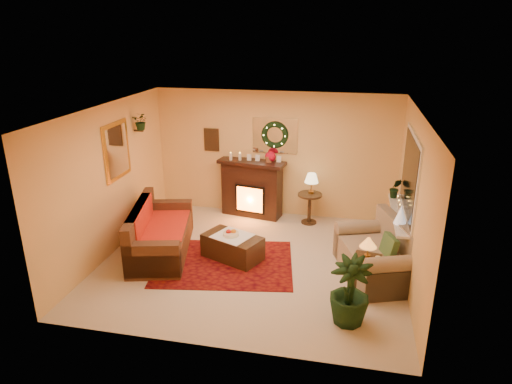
% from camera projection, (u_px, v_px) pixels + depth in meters
% --- Properties ---
extents(floor, '(5.00, 5.00, 0.00)m').
position_uv_depth(floor, '(252.00, 262.00, 7.80)').
color(floor, beige).
rests_on(floor, ground).
extents(ceiling, '(5.00, 5.00, 0.00)m').
position_uv_depth(ceiling, '(251.00, 110.00, 6.91)').
color(ceiling, white).
rests_on(ceiling, ground).
extents(wall_back, '(5.00, 5.00, 0.00)m').
position_uv_depth(wall_back, '(275.00, 154.00, 9.43)').
color(wall_back, '#EFD88C').
rests_on(wall_back, ground).
extents(wall_front, '(5.00, 5.00, 0.00)m').
position_uv_depth(wall_front, '(210.00, 255.00, 5.29)').
color(wall_front, '#EFD88C').
rests_on(wall_front, ground).
extents(wall_left, '(4.50, 4.50, 0.00)m').
position_uv_depth(wall_left, '(110.00, 180.00, 7.84)').
color(wall_left, '#EFD88C').
rests_on(wall_left, ground).
extents(wall_right, '(4.50, 4.50, 0.00)m').
position_uv_depth(wall_right, '(413.00, 202.00, 6.88)').
color(wall_right, '#EFD88C').
rests_on(wall_right, ground).
extents(area_rug, '(2.54, 2.07, 0.01)m').
position_uv_depth(area_rug, '(224.00, 263.00, 7.75)').
color(area_rug, '#5E0E0D').
rests_on(area_rug, floor).
extents(sofa, '(1.34, 2.18, 0.87)m').
position_uv_depth(sofa, '(161.00, 230.00, 8.02)').
color(sofa, '#3A2814').
rests_on(sofa, floor).
extents(red_throw, '(0.86, 1.39, 0.02)m').
position_uv_depth(red_throw, '(162.00, 225.00, 8.16)').
color(red_throw, red).
rests_on(red_throw, sofa).
extents(fireplace, '(1.28, 0.60, 1.13)m').
position_uv_depth(fireplace, '(252.00, 190.00, 9.58)').
color(fireplace, black).
rests_on(fireplace, floor).
extents(poinsettia, '(0.22, 0.22, 0.22)m').
position_uv_depth(poinsettia, '(270.00, 157.00, 9.26)').
color(poinsettia, red).
rests_on(poinsettia, fireplace).
extents(mantel_candle_a, '(0.06, 0.06, 0.19)m').
position_uv_depth(mantel_candle_a, '(231.00, 157.00, 9.37)').
color(mantel_candle_a, '#FFEFCF').
rests_on(mantel_candle_a, fireplace).
extents(mantel_candle_b, '(0.06, 0.06, 0.19)m').
position_uv_depth(mantel_candle_b, '(240.00, 157.00, 9.36)').
color(mantel_candle_b, white).
rests_on(mantel_candle_b, fireplace).
extents(mantel_mirror, '(0.92, 0.02, 0.72)m').
position_uv_depth(mantel_mirror, '(275.00, 136.00, 9.27)').
color(mantel_mirror, white).
rests_on(mantel_mirror, wall_back).
extents(wreath, '(0.55, 0.11, 0.55)m').
position_uv_depth(wreath, '(275.00, 135.00, 9.23)').
color(wreath, '#194719').
rests_on(wreath, wall_back).
extents(wall_art, '(0.32, 0.03, 0.48)m').
position_uv_depth(wall_art, '(212.00, 140.00, 9.58)').
color(wall_art, '#381E11').
rests_on(wall_art, wall_back).
extents(gold_mirror, '(0.03, 0.84, 1.00)m').
position_uv_depth(gold_mirror, '(117.00, 151.00, 7.96)').
color(gold_mirror, gold).
rests_on(gold_mirror, wall_left).
extents(hanging_plant, '(0.33, 0.28, 0.36)m').
position_uv_depth(hanging_plant, '(142.00, 130.00, 8.55)').
color(hanging_plant, '#194719').
rests_on(hanging_plant, wall_left).
extents(loveseat, '(1.39, 1.78, 0.91)m').
position_uv_depth(loveseat, '(376.00, 251.00, 7.27)').
color(loveseat, gray).
rests_on(loveseat, floor).
extents(window_frame, '(0.03, 1.86, 1.36)m').
position_uv_depth(window_frame, '(410.00, 175.00, 7.30)').
color(window_frame, white).
rests_on(window_frame, wall_right).
extents(window_glass, '(0.02, 1.70, 1.22)m').
position_uv_depth(window_glass, '(409.00, 175.00, 7.30)').
color(window_glass, black).
rests_on(window_glass, wall_right).
extents(window_sill, '(0.22, 1.86, 0.04)m').
position_uv_depth(window_sill, '(399.00, 214.00, 7.55)').
color(window_sill, white).
rests_on(window_sill, wall_right).
extents(mini_tree, '(0.20, 0.20, 0.30)m').
position_uv_depth(mini_tree, '(401.00, 215.00, 7.09)').
color(mini_tree, white).
rests_on(mini_tree, window_sill).
extents(sill_plant, '(0.26, 0.21, 0.47)m').
position_uv_depth(sill_plant, '(395.00, 188.00, 8.14)').
color(sill_plant, '#21551E').
rests_on(sill_plant, window_sill).
extents(side_table_round, '(0.55, 0.55, 0.63)m').
position_uv_depth(side_table_round, '(309.00, 208.00, 9.24)').
color(side_table_round, brown).
rests_on(side_table_round, floor).
extents(lamp_cream, '(0.28, 0.28, 0.43)m').
position_uv_depth(lamp_cream, '(311.00, 182.00, 9.08)').
color(lamp_cream, beige).
rests_on(lamp_cream, side_table_round).
extents(end_table_square, '(0.47, 0.47, 0.49)m').
position_uv_depth(end_table_square, '(366.00, 270.00, 7.00)').
color(end_table_square, black).
rests_on(end_table_square, floor).
extents(lamp_tiffany, '(0.26, 0.26, 0.38)m').
position_uv_depth(lamp_tiffany, '(368.00, 243.00, 6.82)').
color(lamp_tiffany, '#FF9941').
rests_on(lamp_tiffany, end_table_square).
extents(coffee_table, '(1.13, 0.90, 0.42)m').
position_uv_depth(coffee_table, '(233.00, 247.00, 7.87)').
color(coffee_table, '#4C2618').
rests_on(coffee_table, floor).
extents(fruit_bowl, '(0.27, 0.27, 0.06)m').
position_uv_depth(fruit_bowl, '(231.00, 234.00, 7.79)').
color(fruit_bowl, '#F2EAC4').
rests_on(fruit_bowl, coffee_table).
extents(floor_palm, '(1.99, 1.99, 2.91)m').
position_uv_depth(floor_palm, '(349.00, 293.00, 6.07)').
color(floor_palm, '#27651F').
rests_on(floor_palm, floor).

